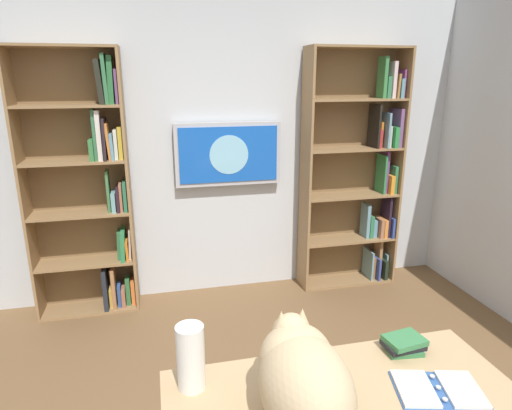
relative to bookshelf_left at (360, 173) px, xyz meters
name	(u,v)px	position (x,y,z in m)	size (l,w,h in m)	color
wall_back	(220,147)	(1.29, -0.16, 0.27)	(4.52, 0.06, 2.70)	silver
bookshelf_left	(360,173)	(0.00, 0.00, 0.00)	(0.92, 0.28, 2.20)	#937047
bookshelf_right	(90,189)	(2.40, 0.00, -0.01)	(0.82, 0.28, 2.17)	#937047
wall_mounted_tv	(228,154)	(1.23, -0.08, 0.21)	(0.93, 0.07, 0.55)	#B7B7BC
cat	(302,376)	(1.42, 2.46, -0.14)	(0.31, 0.60, 0.36)	#D1B284
open_binder	(438,389)	(0.85, 2.45, -0.31)	(0.37, 0.30, 0.02)	#335999
paper_towel_roll	(191,357)	(1.78, 2.20, -0.18)	(0.11, 0.11, 0.27)	white
desk_book_stack	(404,344)	(0.84, 2.18, -0.28)	(0.18, 0.15, 0.07)	#387A47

